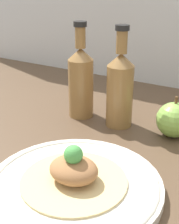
% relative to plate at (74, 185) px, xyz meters
% --- Properties ---
extents(ground_plane, '(1.80, 1.10, 0.04)m').
position_rel_plate_xyz_m(ground_plane, '(-0.05, 0.09, -0.03)').
color(ground_plane, brown).
extents(plate, '(0.30, 0.30, 0.02)m').
position_rel_plate_xyz_m(plate, '(0.00, 0.00, 0.00)').
color(plate, silver).
rests_on(plate, ground_plane).
extents(plated_food, '(0.18, 0.18, 0.07)m').
position_rel_plate_xyz_m(plated_food, '(-0.00, -0.00, 0.03)').
color(plated_food, '#D6BC7F').
rests_on(plated_food, plate).
extents(cider_bottle_left, '(0.06, 0.06, 0.24)m').
position_rel_plate_xyz_m(cider_bottle_left, '(-0.16, 0.27, 0.08)').
color(cider_bottle_left, olive).
rests_on(cider_bottle_left, ground_plane).
extents(cider_bottle_right, '(0.06, 0.06, 0.24)m').
position_rel_plate_xyz_m(cider_bottle_right, '(-0.05, 0.27, 0.08)').
color(cider_bottle_right, olive).
rests_on(cider_bottle_right, ground_plane).
extents(apple, '(0.08, 0.08, 0.09)m').
position_rel_plate_xyz_m(apple, '(0.08, 0.28, 0.03)').
color(apple, '#84B74C').
rests_on(apple, ground_plane).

